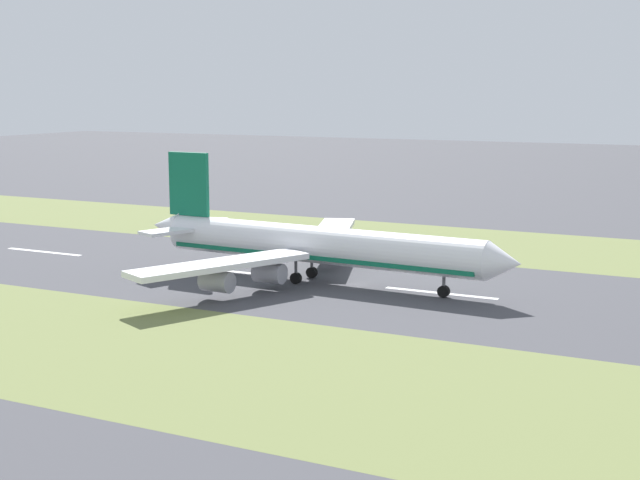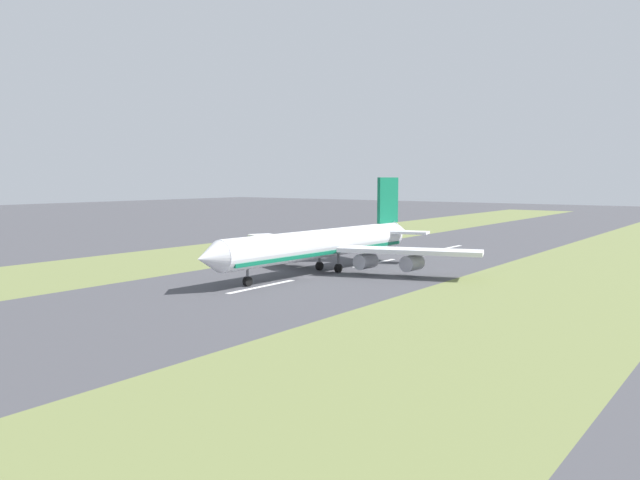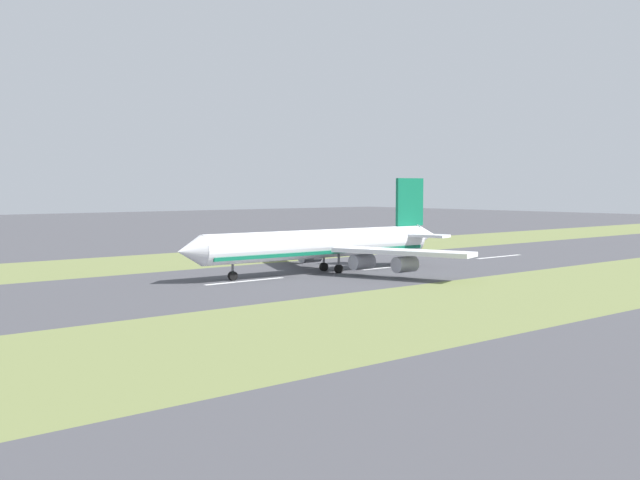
# 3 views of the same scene
# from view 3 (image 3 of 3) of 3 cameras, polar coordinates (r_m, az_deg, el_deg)

# --- Properties ---
(ground_plane) EXTENTS (800.00, 800.00, 0.00)m
(ground_plane) POSITION_cam_3_polar(r_m,az_deg,el_deg) (153.49, -1.33, -2.73)
(ground_plane) COLOR #424247
(grass_median_west) EXTENTS (40.00, 600.00, 0.01)m
(grass_median_west) POSITION_cam_3_polar(r_m,az_deg,el_deg) (121.92, 12.03, -4.57)
(grass_median_west) COLOR olive
(grass_median_west) RESTS_ON ground
(grass_median_east) EXTENTS (40.00, 600.00, 0.01)m
(grass_median_east) POSITION_cam_3_polar(r_m,az_deg,el_deg) (190.54, -9.81, -1.48)
(grass_median_east) COLOR olive
(grass_median_east) RESTS_ON ground
(centreline_dash_near) EXTENTS (1.20, 18.00, 0.01)m
(centreline_dash_near) POSITION_cam_3_polar(r_m,az_deg,el_deg) (201.02, 13.49, -1.24)
(centreline_dash_near) COLOR silver
(centreline_dash_near) RESTS_ON ground
(centreline_dash_mid) EXTENTS (1.20, 18.00, 0.01)m
(centreline_dash_mid) POSITION_cam_3_polar(r_m,az_deg,el_deg) (170.70, 5.46, -2.07)
(centreline_dash_mid) COLOR silver
(centreline_dash_mid) RESTS_ON ground
(centreline_dash_far) EXTENTS (1.20, 18.00, 0.01)m
(centreline_dash_far) POSITION_cam_3_polar(r_m,az_deg,el_deg) (145.13, -5.72, -3.14)
(centreline_dash_far) COLOR silver
(centreline_dash_far) RESTS_ON ground
(airplane_main_jet) EXTENTS (64.06, 67.19, 20.20)m
(airplane_main_jet) POSITION_cam_3_polar(r_m,az_deg,el_deg) (158.80, 0.55, -0.32)
(airplane_main_jet) COLOR white
(airplane_main_jet) RESTS_ON ground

